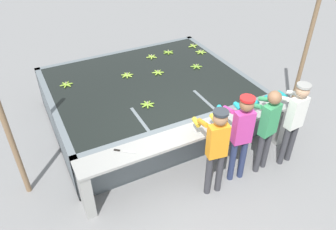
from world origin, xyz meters
The scene contains 19 objects.
ground_plane centered at (0.00, 0.00, 0.00)m, with size 80.00×80.00×0.00m, color gray.
wash_tank centered at (0.00, 2.16, 0.46)m, with size 4.14×3.43×0.94m.
work_ledge centered at (0.00, 0.23, 0.65)m, with size 4.14×0.45×0.94m.
worker_0 centered at (0.07, -0.35, 1.04)m, with size 0.48×0.74×1.70m.
worker_1 centered at (0.62, -0.26, 1.06)m, with size 0.48×0.75×1.73m.
worker_2 centered at (1.16, -0.29, 1.02)m, with size 0.48×0.74×1.70m.
worker_3 centered at (1.71, -0.35, 1.05)m, with size 0.43×0.73×1.71m.
banana_bunch_floating_0 centered at (1.05, 3.21, 0.95)m, with size 0.28×0.27×0.08m.
banana_bunch_floating_1 centered at (1.27, 2.23, 0.95)m, with size 0.27×0.28×0.08m.
banana_bunch_floating_2 centered at (-0.38, 1.31, 0.95)m, with size 0.28×0.28×0.08m.
banana_bunch_floating_3 centered at (0.36, 2.37, 0.95)m, with size 0.27×0.28×0.08m.
banana_bunch_floating_4 centered at (-0.30, 2.57, 0.95)m, with size 0.28×0.28×0.08m.
banana_bunch_floating_5 centered at (1.79, 3.25, 0.95)m, with size 0.28×0.28×0.08m.
banana_bunch_floating_6 centered at (-1.58, 2.78, 0.95)m, with size 0.28×0.26×0.08m.
banana_bunch_floating_7 centered at (0.57, 3.16, 0.95)m, with size 0.27×0.27×0.08m.
banana_bunch_floating_8 centered at (1.77, 2.85, 0.95)m, with size 0.27×0.28×0.08m.
knife_0 centered at (-1.29, 0.31, 0.95)m, with size 0.29×0.24×0.02m.
support_post_left centered at (-2.80, 1.10, 1.60)m, with size 0.09×0.09×3.20m.
support_post_right centered at (3.06, 0.83, 1.60)m, with size 0.09×0.09×3.20m.
Camera 1 is at (-2.41, -3.49, 4.44)m, focal length 35.00 mm.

